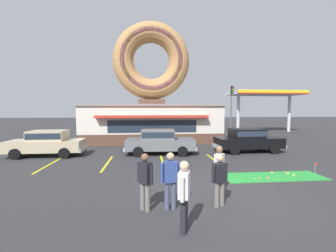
{
  "coord_description": "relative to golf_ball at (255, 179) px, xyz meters",
  "views": [
    {
      "loc": [
        -2.4,
        -7.19,
        2.88
      ],
      "look_at": [
        -1.21,
        5.0,
        2.0
      ],
      "focal_mm": 24.0,
      "sensor_mm": 36.0,
      "label": 1
    }
  ],
  "objects": [
    {
      "name": "gas_station_canopy",
      "position": [
        10.9,
        19.35,
        4.81
      ],
      "size": [
        9.0,
        4.46,
        5.3
      ],
      "color": "silver",
      "rests_on": "ground"
    },
    {
      "name": "car_grey",
      "position": [
        -3.6,
        5.84,
        0.82
      ],
      "size": [
        4.63,
        2.14,
        1.6
      ],
      "color": "slate",
      "rests_on": "ground"
    },
    {
      "name": "trash_bin",
      "position": [
        2.54,
        9.87,
        0.45
      ],
      "size": [
        0.57,
        0.57,
        0.97
      ],
      "color": "#51565B",
      "rests_on": "ground"
    },
    {
      "name": "golf_ball",
      "position": [
        0.0,
        0.0,
        0.0
      ],
      "size": [
        0.04,
        0.04,
        0.04
      ],
      "primitive_type": "sphere",
      "color": "white",
      "rests_on": "putting_mat"
    },
    {
      "name": "mini_donut_near_right",
      "position": [
        1.19,
        0.81,
        -0.0
      ],
      "size": [
        0.13,
        0.13,
        0.04
      ],
      "primitive_type": "torus",
      "color": "#E5C666",
      "rests_on": "putting_mat"
    },
    {
      "name": "pedestrian_hooded_kid",
      "position": [
        -2.29,
        -2.32,
        0.8
      ],
      "size": [
        0.55,
        0.38,
        1.55
      ],
      "color": "slate",
      "rests_on": "ground"
    },
    {
      "name": "mini_donut_near_left",
      "position": [
        0.2,
        0.03,
        -0.0
      ],
      "size": [
        0.13,
        0.13,
        0.04
      ],
      "primitive_type": "torus",
      "color": "#A5724C",
      "rests_on": "putting_mat"
    },
    {
      "name": "putting_mat",
      "position": [
        0.97,
        0.32,
        -0.04
      ],
      "size": [
        4.31,
        1.37,
        0.03
      ],
      "primitive_type": "cube",
      "color": "green",
      "rests_on": "ground"
    },
    {
      "name": "mini_donut_mid_right",
      "position": [
        0.58,
        0.04,
        -0.0
      ],
      "size": [
        0.13,
        0.13,
        0.04
      ],
      "primitive_type": "torus",
      "color": "#D8667F",
      "rests_on": "putting_mat"
    },
    {
      "name": "mini_donut_far_left",
      "position": [
        1.84,
        0.82,
        -0.0
      ],
      "size": [
        0.13,
        0.13,
        0.04
      ],
      "primitive_type": "torus",
      "color": "#A5724C",
      "rests_on": "putting_mat"
    },
    {
      "name": "parking_stripe_mid_left",
      "position": [
        -3.56,
        3.53,
        -0.05
      ],
      "size": [
        0.12,
        3.6,
        0.01
      ],
      "primitive_type": "cube",
      "color": "yellow",
      "rests_on": "ground"
    },
    {
      "name": "pedestrian_clipboard_woman",
      "position": [
        -2.03,
        -1.5,
        0.87
      ],
      "size": [
        0.42,
        0.5,
        1.67
      ],
      "color": "#232328",
      "rests_on": "ground"
    },
    {
      "name": "pedestrian_blue_sweater_man",
      "position": [
        -4.49,
        -2.38,
        0.86
      ],
      "size": [
        0.45,
        0.45,
        1.65
      ],
      "color": "slate",
      "rests_on": "ground"
    },
    {
      "name": "pedestrian_leather_jacket_man",
      "position": [
        -3.58,
        -3.61,
        0.9
      ],
      "size": [
        0.35,
        0.57,
        1.7
      ],
      "color": "#232328",
      "rests_on": "ground"
    },
    {
      "name": "parking_stripe_far_left",
      "position": [
        -9.56,
        3.53,
        -0.05
      ],
      "size": [
        0.12,
        3.6,
        0.01
      ],
      "primitive_type": "cube",
      "color": "yellow",
      "rests_on": "ground"
    },
    {
      "name": "parking_stripe_left",
      "position": [
        -6.56,
        3.53,
        -0.05
      ],
      "size": [
        0.12,
        3.6,
        0.01
      ],
      "primitive_type": "cube",
      "color": "yellow",
      "rests_on": "ground"
    },
    {
      "name": "parking_stripe_centre",
      "position": [
        -0.56,
        3.53,
        -0.05
      ],
      "size": [
        0.12,
        3.6,
        0.01
      ],
      "primitive_type": "cube",
      "color": "yellow",
      "rests_on": "ground"
    },
    {
      "name": "traffic_light_pole",
      "position": [
        5.72,
        17.42,
        3.66
      ],
      "size": [
        0.28,
        0.47,
        5.8
      ],
      "color": "#595B60",
      "rests_on": "ground"
    },
    {
      "name": "ground_plane",
      "position": [
        -2.05,
        -1.47,
        -0.05
      ],
      "size": [
        160.0,
        160.0,
        0.0
      ],
      "primitive_type": "plane",
      "color": "#2D2D30"
    },
    {
      "name": "mini_donut_mid_left",
      "position": [
        1.94,
        0.35,
        -0.0
      ],
      "size": [
        0.13,
        0.13,
        0.04
      ],
      "primitive_type": "torus",
      "color": "#E5C666",
      "rests_on": "putting_mat"
    },
    {
      "name": "car_black",
      "position": [
        2.47,
        5.99,
        0.82
      ],
      "size": [
        4.6,
        2.07,
        1.6
      ],
      "color": "black",
      "rests_on": "ground"
    },
    {
      "name": "donut_shop_building",
      "position": [
        -3.93,
        12.47,
        3.69
      ],
      "size": [
        12.3,
        6.75,
        10.96
      ],
      "color": "brown",
      "rests_on": "ground"
    },
    {
      "name": "mini_donut_mid_centre",
      "position": [
        1.85,
        0.64,
        -0.0
      ],
      "size": [
        0.13,
        0.13,
        0.04
      ],
      "primitive_type": "torus",
      "color": "#E5C666",
      "rests_on": "putting_mat"
    },
    {
      "name": "car_champagne",
      "position": [
        -10.63,
        5.87,
        0.82
      ],
      "size": [
        4.59,
        2.03,
        1.6
      ],
      "color": "#BCAD89",
      "rests_on": "ground"
    },
    {
      "name": "pedestrian_beanie_man",
      "position": [
        -3.77,
        -2.39,
        0.88
      ],
      "size": [
        0.59,
        0.3,
        1.67
      ],
      "color": "#474C66",
      "rests_on": "ground"
    },
    {
      "name": "putting_flag_pin",
      "position": [
        2.91,
        0.3,
        0.39
      ],
      "size": [
        0.13,
        0.01,
        0.55
      ],
      "color": "silver",
      "rests_on": "putting_mat"
    }
  ]
}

